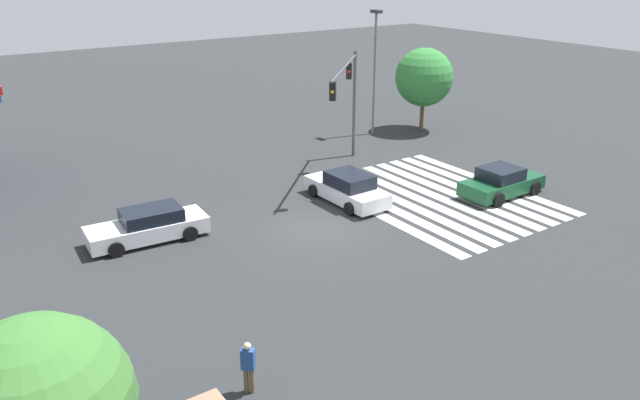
{
  "coord_description": "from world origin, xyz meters",
  "views": [
    {
      "loc": [
        -20.34,
        14.01,
        11.13
      ],
      "look_at": [
        0.0,
        0.0,
        1.38
      ],
      "focal_mm": 35.0,
      "sensor_mm": 36.0,
      "label": 1
    }
  ],
  "objects_px": {
    "car_1": "(501,182)",
    "car_2": "(347,189)",
    "car_0": "(148,226)",
    "tree_corner_c": "(424,77)",
    "street_light_pole_a": "(375,61)",
    "pedestrian": "(248,365)",
    "traffic_signal_mast": "(348,89)"
  },
  "relations": [
    {
      "from": "car_0",
      "to": "street_light_pole_a",
      "type": "xyz_separation_m",
      "value": [
        7.69,
        -18.2,
        4.11
      ]
    },
    {
      "from": "car_0",
      "to": "car_1",
      "type": "bearing_deg",
      "value": 167.67
    },
    {
      "from": "street_light_pole_a",
      "to": "car_1",
      "type": "bearing_deg",
      "value": 170.94
    },
    {
      "from": "car_1",
      "to": "traffic_signal_mast",
      "type": "bearing_deg",
      "value": 116.85
    },
    {
      "from": "traffic_signal_mast",
      "to": "car_0",
      "type": "relative_size",
      "value": 1.23
    },
    {
      "from": "street_light_pole_a",
      "to": "traffic_signal_mast",
      "type": "bearing_deg",
      "value": 130.34
    },
    {
      "from": "street_light_pole_a",
      "to": "pedestrian",
      "type": "bearing_deg",
      "value": 133.8
    },
    {
      "from": "car_0",
      "to": "tree_corner_c",
      "type": "relative_size",
      "value": 0.91
    },
    {
      "from": "traffic_signal_mast",
      "to": "car_0",
      "type": "height_order",
      "value": "traffic_signal_mast"
    },
    {
      "from": "car_0",
      "to": "car_2",
      "type": "relative_size",
      "value": 1.07
    },
    {
      "from": "car_2",
      "to": "street_light_pole_a",
      "type": "xyz_separation_m",
      "value": [
        8.88,
        -8.8,
        4.08
      ]
    },
    {
      "from": "pedestrian",
      "to": "tree_corner_c",
      "type": "relative_size",
      "value": 0.29
    },
    {
      "from": "car_1",
      "to": "car_2",
      "type": "bearing_deg",
      "value": 151.62
    },
    {
      "from": "pedestrian",
      "to": "tree_corner_c",
      "type": "xyz_separation_m",
      "value": [
        17.54,
        -22.79,
        2.69
      ]
    },
    {
      "from": "traffic_signal_mast",
      "to": "street_light_pole_a",
      "type": "height_order",
      "value": "street_light_pole_a"
    },
    {
      "from": "car_1",
      "to": "tree_corner_c",
      "type": "bearing_deg",
      "value": 64.32
    },
    {
      "from": "car_0",
      "to": "car_1",
      "type": "height_order",
      "value": "car_1"
    },
    {
      "from": "car_0",
      "to": "traffic_signal_mast",
      "type": "bearing_deg",
      "value": -163.51
    },
    {
      "from": "car_0",
      "to": "tree_corner_c",
      "type": "xyz_separation_m",
      "value": [
        6.59,
        -21.55,
        2.92
      ]
    },
    {
      "from": "car_0",
      "to": "car_2",
      "type": "distance_m",
      "value": 9.48
    },
    {
      "from": "pedestrian",
      "to": "street_light_pole_a",
      "type": "relative_size",
      "value": 0.2
    },
    {
      "from": "traffic_signal_mast",
      "to": "car_1",
      "type": "distance_m",
      "value": 9.27
    },
    {
      "from": "street_light_pole_a",
      "to": "car_0",
      "type": "bearing_deg",
      "value": 112.9
    },
    {
      "from": "car_0",
      "to": "street_light_pole_a",
      "type": "height_order",
      "value": "street_light_pole_a"
    },
    {
      "from": "car_2",
      "to": "traffic_signal_mast",
      "type": "bearing_deg",
      "value": -38.02
    },
    {
      "from": "pedestrian",
      "to": "street_light_pole_a",
      "type": "distance_m",
      "value": 27.21
    },
    {
      "from": "tree_corner_c",
      "to": "street_light_pole_a",
      "type": "bearing_deg",
      "value": 71.9
    },
    {
      "from": "car_2",
      "to": "street_light_pole_a",
      "type": "distance_m",
      "value": 13.15
    },
    {
      "from": "car_0",
      "to": "tree_corner_c",
      "type": "distance_m",
      "value": 22.72
    },
    {
      "from": "car_1",
      "to": "car_0",
      "type": "bearing_deg",
      "value": 163.0
    },
    {
      "from": "car_2",
      "to": "tree_corner_c",
      "type": "xyz_separation_m",
      "value": [
        7.79,
        -12.15,
        2.89
      ]
    },
    {
      "from": "traffic_signal_mast",
      "to": "street_light_pole_a",
      "type": "relative_size",
      "value": 0.77
    }
  ]
}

